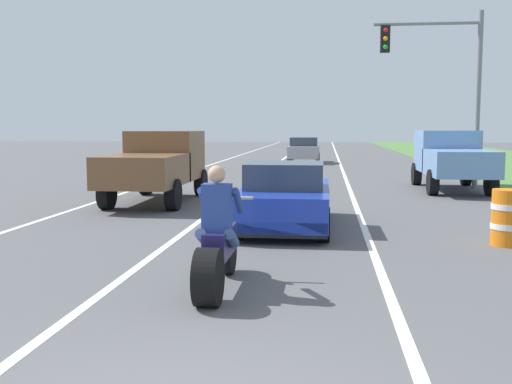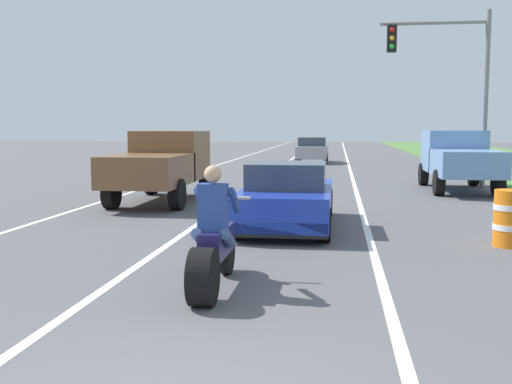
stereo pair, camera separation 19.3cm
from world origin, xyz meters
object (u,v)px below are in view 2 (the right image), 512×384
at_px(traffic_light_mast_near, 454,73).
at_px(distant_car_far_ahead, 312,150).
at_px(pickup_truck_right_shoulder_light_blue, 459,157).
at_px(motorcycle_with_rider, 213,246).
at_px(construction_barrel_nearest, 510,218).
at_px(sports_car_blue, 288,197).
at_px(pickup_truck_left_lane_brown, 162,162).

xyz_separation_m(traffic_light_mast_near, distant_car_far_ahead, (-5.35, 13.88, -3.16)).
distance_m(pickup_truck_right_shoulder_light_blue, traffic_light_mast_near, 2.96).
relative_size(motorcycle_with_rider, construction_barrel_nearest, 2.21).
bearing_deg(motorcycle_with_rider, sports_car_blue, 84.15).
height_order(sports_car_blue, traffic_light_mast_near, traffic_light_mast_near).
height_order(traffic_light_mast_near, distant_car_far_ahead, traffic_light_mast_near).
height_order(traffic_light_mast_near, construction_barrel_nearest, traffic_light_mast_near).
xyz_separation_m(motorcycle_with_rider, pickup_truck_left_lane_brown, (-3.33, 8.88, 0.51)).
height_order(sports_car_blue, distant_car_far_ahead, distant_car_far_ahead).
bearing_deg(traffic_light_mast_near, motorcycle_with_rider, -111.17).
xyz_separation_m(traffic_light_mast_near, construction_barrel_nearest, (-0.86, -10.42, -3.43)).
xyz_separation_m(motorcycle_with_rider, traffic_light_mast_near, (5.42, 13.99, 3.34)).
height_order(pickup_truck_right_shoulder_light_blue, distant_car_far_ahead, pickup_truck_right_shoulder_light_blue).
xyz_separation_m(sports_car_blue, construction_barrel_nearest, (4.04, -1.49, -0.13)).
relative_size(pickup_truck_right_shoulder_light_blue, distant_car_far_ahead, 1.20).
bearing_deg(construction_barrel_nearest, pickup_truck_right_shoulder_light_blue, 84.37).
bearing_deg(construction_barrel_nearest, motorcycle_with_rider, -141.95).
bearing_deg(traffic_light_mast_near, pickup_truck_right_shoulder_light_blue, -84.78).
bearing_deg(traffic_light_mast_near, pickup_truck_left_lane_brown, -149.71).
distance_m(traffic_light_mast_near, distant_car_far_ahead, 15.20).
relative_size(pickup_truck_left_lane_brown, distant_car_far_ahead, 1.20).
xyz_separation_m(pickup_truck_right_shoulder_light_blue, distant_car_far_ahead, (-5.43, 14.78, -0.33)).
bearing_deg(pickup_truck_left_lane_brown, motorcycle_with_rider, -69.44).
xyz_separation_m(pickup_truck_right_shoulder_light_blue, traffic_light_mast_near, (-0.08, 0.90, 2.82)).
relative_size(traffic_light_mast_near, construction_barrel_nearest, 6.00).
bearing_deg(motorcycle_with_rider, construction_barrel_nearest, 38.05).
bearing_deg(pickup_truck_right_shoulder_light_blue, sports_car_blue, -121.82).
bearing_deg(pickup_truck_right_shoulder_light_blue, motorcycle_with_rider, -112.79).
xyz_separation_m(motorcycle_with_rider, pickup_truck_right_shoulder_light_blue, (5.50, 13.09, 0.51)).
distance_m(pickup_truck_left_lane_brown, construction_barrel_nearest, 9.53).
xyz_separation_m(sports_car_blue, distant_car_far_ahead, (-0.45, 22.81, 0.14)).
distance_m(motorcycle_with_rider, pickup_truck_right_shoulder_light_blue, 14.21).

